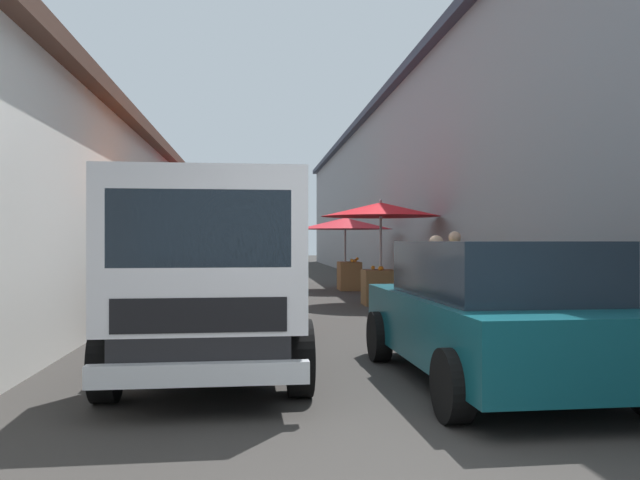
{
  "coord_description": "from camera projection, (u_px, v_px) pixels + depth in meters",
  "views": [
    {
      "loc": [
        -3.43,
        0.91,
        1.46
      ],
      "look_at": [
        8.97,
        -0.34,
        1.47
      ],
      "focal_mm": 36.18,
      "sensor_mm": 36.0,
      "label": 1
    }
  ],
  "objects": [
    {
      "name": "plastic_stool",
      "position": [
        206.0,
        293.0,
        13.86
      ],
      "size": [
        0.3,
        0.3,
        0.43
      ],
      "color": "#1E8C3F",
      "rests_on": "ground"
    },
    {
      "name": "delivery_truck",
      "position": [
        208.0,
        281.0,
        6.58
      ],
      "size": [
        4.96,
        2.05,
        2.08
      ],
      "color": "black",
      "rests_on": "ground"
    },
    {
      "name": "building_right_concrete",
      "position": [
        506.0,
        186.0,
        19.86
      ],
      "size": [
        49.8,
        7.5,
        6.27
      ],
      "color": "gray",
      "rests_on": "ground"
    },
    {
      "name": "vendor_by_crates",
      "position": [
        436.0,
        281.0,
        9.31
      ],
      "size": [
        0.62,
        0.25,
        1.53
      ],
      "color": "navy",
      "rests_on": "ground"
    },
    {
      "name": "fruit_stall_near_right",
      "position": [
        380.0,
        221.0,
        14.62
      ],
      "size": [
        2.73,
        2.73,
        2.4
      ],
      "color": "#9E9EA3",
      "rests_on": "ground"
    },
    {
      "name": "ground",
      "position": [
        290.0,
        296.0,
        16.94
      ],
      "size": [
        90.0,
        90.0,
        0.0
      ],
      "primitive_type": "plane",
      "color": "#33302D"
    },
    {
      "name": "fruit_stall_near_left",
      "position": [
        214.0,
        224.0,
        10.56
      ],
      "size": [
        2.41,
        2.41,
        2.25
      ],
      "color": "#9E9EA3",
      "rests_on": "ground"
    },
    {
      "name": "vendor_in_shade",
      "position": [
        455.0,
        270.0,
        11.36
      ],
      "size": [
        0.43,
        0.54,
        1.62
      ],
      "color": "navy",
      "rests_on": "ground"
    },
    {
      "name": "parked_scooter",
      "position": [
        174.0,
        288.0,
        13.7
      ],
      "size": [
        1.69,
        0.48,
        1.14
      ],
      "color": "black",
      "rests_on": "ground"
    },
    {
      "name": "fruit_stall_far_right",
      "position": [
        213.0,
        236.0,
        18.08
      ],
      "size": [
        2.27,
        2.27,
        2.13
      ],
      "color": "#9E9EA3",
      "rests_on": "ground"
    },
    {
      "name": "building_left_whitewash",
      "position": [
        49.0,
        223.0,
        18.49
      ],
      "size": [
        49.8,
        7.5,
        3.88
      ],
      "color": "silver",
      "rests_on": "ground"
    },
    {
      "name": "fruit_stall_mid_lane",
      "position": [
        246.0,
        236.0,
        21.38
      ],
      "size": [
        2.15,
        2.15,
        2.19
      ],
      "color": "#9E9EA3",
      "rests_on": "ground"
    },
    {
      "name": "hatchback_car",
      "position": [
        492.0,
        311.0,
        6.53
      ],
      "size": [
        3.96,
        2.01,
        1.45
      ],
      "color": "#0F4C56",
      "rests_on": "ground"
    },
    {
      "name": "fruit_stall_far_left",
      "position": [
        346.0,
        232.0,
        18.84
      ],
      "size": [
        2.78,
        2.78,
        2.19
      ],
      "color": "#9E9EA3",
      "rests_on": "ground"
    }
  ]
}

